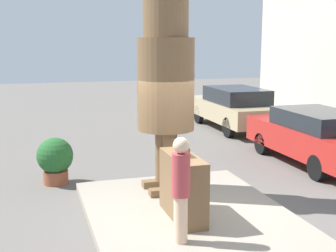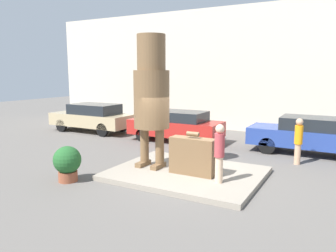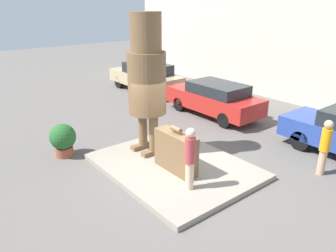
# 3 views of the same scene
# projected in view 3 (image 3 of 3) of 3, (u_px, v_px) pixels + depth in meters

# --- Properties ---
(ground_plane) EXTENTS (60.00, 60.00, 0.00)m
(ground_plane) POSITION_uv_depth(u_px,v_px,m) (174.00, 168.00, 9.90)
(ground_plane) COLOR #605B56
(pedestal) EXTENTS (4.65, 3.66, 0.15)m
(pedestal) POSITION_uv_depth(u_px,v_px,m) (174.00, 166.00, 9.87)
(pedestal) COLOR gray
(pedestal) RESTS_ON ground_plane
(statue_figure) EXTENTS (1.17, 1.17, 4.32)m
(statue_figure) POSITION_uv_depth(u_px,v_px,m) (147.00, 74.00, 9.83)
(statue_figure) COLOR brown
(statue_figure) RESTS_ON pedestal
(giant_suitcase) EXTENTS (1.43, 0.46, 1.34)m
(giant_suitcase) POSITION_uv_depth(u_px,v_px,m) (176.00, 152.00, 9.30)
(giant_suitcase) COLOR brown
(giant_suitcase) RESTS_ON pedestal
(tourist) EXTENTS (0.29, 0.29, 1.69)m
(tourist) POSITION_uv_depth(u_px,v_px,m) (190.00, 156.00, 8.24)
(tourist) COLOR beige
(tourist) RESTS_ON pedestal
(parked_car_tan) EXTENTS (4.74, 1.85, 1.56)m
(parked_car_tan) POSITION_uv_depth(u_px,v_px,m) (146.00, 76.00, 18.15)
(parked_car_tan) COLOR tan
(parked_car_tan) RESTS_ON ground_plane
(parked_car_red) EXTENTS (4.46, 1.74, 1.47)m
(parked_car_red) POSITION_uv_depth(u_px,v_px,m) (214.00, 98.00, 14.25)
(parked_car_red) COLOR #B2231E
(parked_car_red) RESTS_ON ground_plane
(planter_pot) EXTENTS (0.84, 0.84, 1.09)m
(planter_pot) POSITION_uv_depth(u_px,v_px,m) (63.00, 139.00, 10.51)
(planter_pot) COLOR brown
(planter_pot) RESTS_ON ground_plane
(worker_hivis) EXTENTS (0.28, 0.28, 1.67)m
(worker_hivis) POSITION_uv_depth(u_px,v_px,m) (325.00, 145.00, 9.27)
(worker_hivis) COLOR tan
(worker_hivis) RESTS_ON ground_plane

